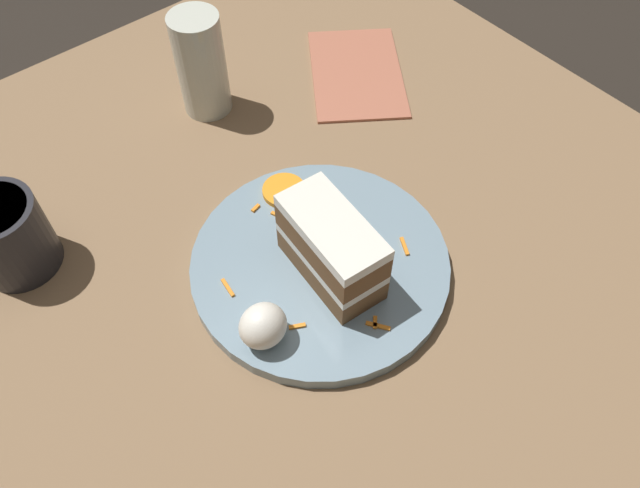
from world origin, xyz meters
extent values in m
plane|color=black|center=(0.00, 0.00, 0.00)|extent=(6.00, 6.00, 0.00)
cube|color=#846647|center=(0.00, 0.00, 0.01)|extent=(0.96, 1.03, 0.02)
cylinder|color=gray|center=(0.01, 0.02, 0.03)|extent=(0.28, 0.28, 0.02)
cube|color=brown|center=(0.01, 0.04, 0.06)|extent=(0.07, 0.13, 0.03)
cube|color=white|center=(0.01, 0.04, 0.08)|extent=(0.07, 0.13, 0.01)
cube|color=brown|center=(0.01, 0.04, 0.10)|extent=(0.07, 0.13, 0.03)
cube|color=white|center=(0.01, 0.04, 0.12)|extent=(0.07, 0.13, 0.01)
ellipsoid|color=white|center=(0.12, 0.06, 0.07)|extent=(0.05, 0.04, 0.05)
cylinder|color=orange|center=(-0.02, -0.08, 0.05)|extent=(0.05, 0.05, 0.01)
cube|color=orange|center=(0.02, 0.11, 0.04)|extent=(0.01, 0.01, 0.00)
cube|color=orange|center=(-0.05, -0.02, 0.04)|extent=(0.01, 0.02, 0.00)
cube|color=orange|center=(0.02, -0.08, 0.04)|extent=(0.01, 0.01, 0.00)
cube|color=orange|center=(0.01, -0.06, 0.04)|extent=(0.01, 0.02, 0.00)
cube|color=orange|center=(0.11, -0.02, 0.04)|extent=(0.01, 0.02, 0.00)
cube|color=orange|center=(-0.07, 0.06, 0.04)|extent=(0.01, 0.02, 0.00)
cube|color=orange|center=(0.02, 0.12, 0.04)|extent=(0.02, 0.02, 0.00)
cube|color=orange|center=(0.08, 0.07, 0.04)|extent=(0.02, 0.01, 0.00)
cylinder|color=beige|center=(-0.04, -0.28, 0.09)|extent=(0.06, 0.06, 0.14)
cylinder|color=silver|center=(-0.04, -0.28, 0.05)|extent=(0.06, 0.06, 0.05)
cylinder|color=#232328|center=(0.26, -0.20, 0.07)|extent=(0.09, 0.09, 0.09)
cube|color=#B2664C|center=(-0.24, -0.20, 0.03)|extent=(0.22, 0.23, 0.00)
camera|label=1|loc=(0.26, 0.31, 0.60)|focal=35.00mm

